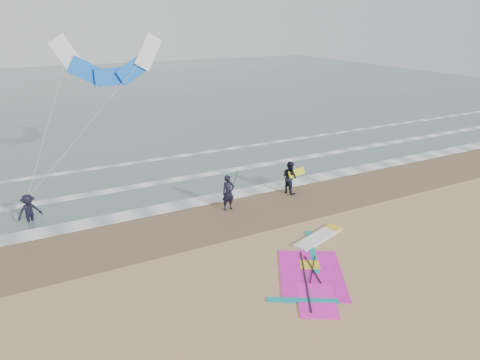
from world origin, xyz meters
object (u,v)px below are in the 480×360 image
windsurf_rig (315,263)px  surf_kite (110,65)px  person_walking (290,177)px  person_wading (28,205)px  person_standing (228,193)px

windsurf_rig → surf_kite: bearing=112.1°
person_walking → person_wading: size_ratio=1.06×
windsurf_rig → person_wading: (-10.08, 9.65, 0.86)m
person_standing → person_wading: 9.83m
person_walking → surf_kite: (-8.31, 5.30, 6.10)m
person_wading → windsurf_rig: bearing=-61.6°
person_wading → person_walking: bearing=-29.3°
windsurf_rig → person_standing: person_standing is taller
person_standing → person_walking: size_ratio=1.00×
person_standing → person_wading: size_ratio=1.06×
person_walking → person_wading: person_walking is taller
person_walking → surf_kite: size_ratio=0.23×
windsurf_rig → person_wading: 13.98m
windsurf_rig → person_wading: size_ratio=3.34×
windsurf_rig → person_walking: size_ratio=3.16×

